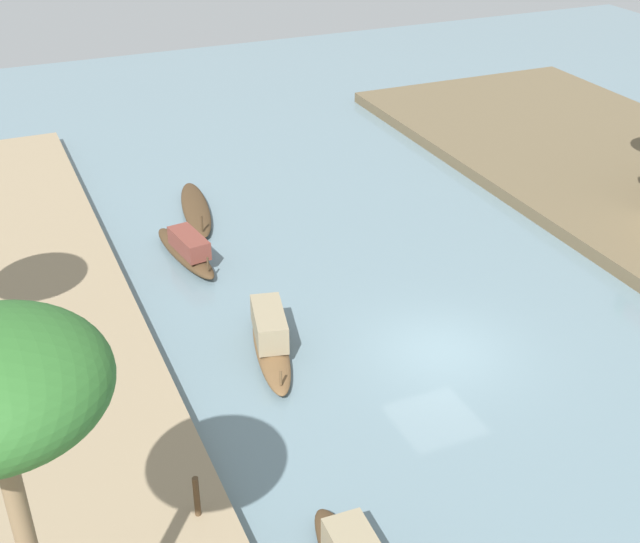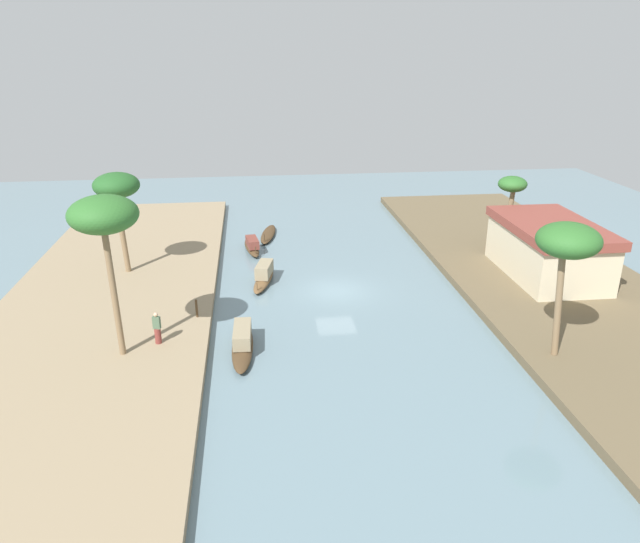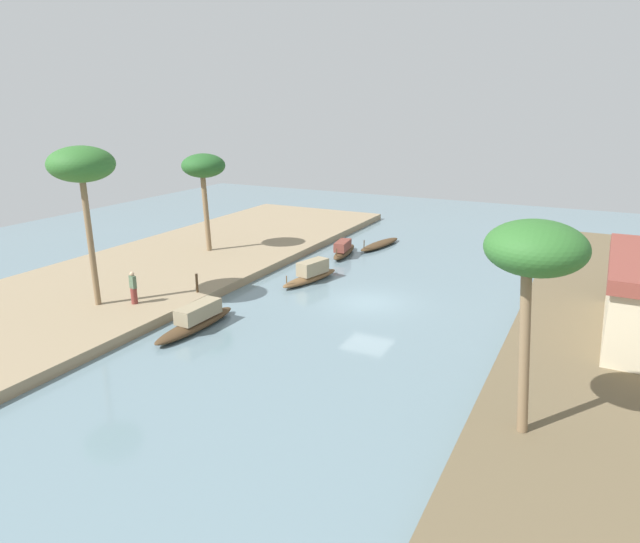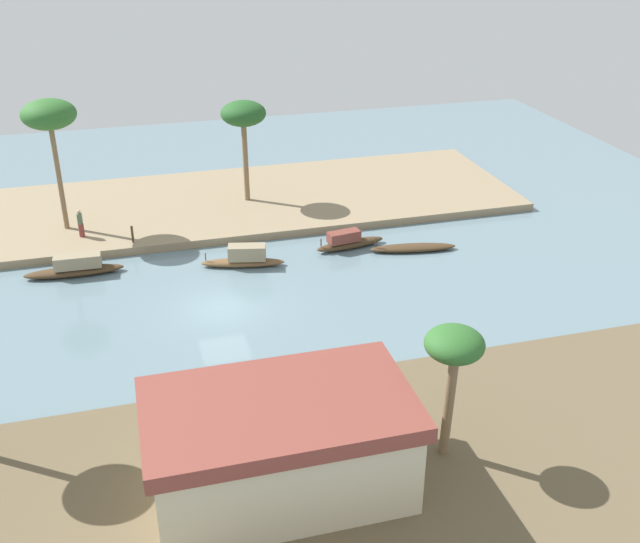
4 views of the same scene
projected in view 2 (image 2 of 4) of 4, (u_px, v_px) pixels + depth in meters
The scene contains 14 objects.
river_water at pixel (336, 291), 38.10m from camera, with size 72.59×72.59×0.00m, color slate.
riverbank_left at pixel (111, 297), 36.47m from camera, with size 44.46×12.68×0.50m, color #937F60.
riverbank_right at pixel (544, 278), 39.55m from camera, with size 44.46×12.68×0.50m, color brown.
sampan_foreground at pixel (264, 275), 39.29m from camera, with size 4.85×1.98×1.28m.
sampan_downstream_large at pixel (252, 246), 45.17m from camera, with size 4.46×1.51×1.15m.
sampan_midstream at pixel (242, 342), 30.54m from camera, with size 5.43×1.25×1.21m.
sampan_upstream_small at pixel (268, 234), 48.77m from camera, with size 5.26×1.86×0.96m.
person_on_near_bank at pixel (157, 330), 30.12m from camera, with size 0.40×0.41×1.72m.
mooring_post at pixel (197, 308), 33.11m from camera, with size 0.14×0.14×1.05m, color #4C3823.
palm_tree_left_near at pixel (117, 187), 37.94m from camera, with size 2.95×2.95×6.72m.
palm_tree_left_far at pixel (104, 217), 26.84m from camera, with size 3.18×3.18×8.02m.
palm_tree_right_tall at pixel (512, 187), 43.50m from camera, with size 2.10×2.10×5.33m.
palm_tree_right_short at pixel (568, 243), 27.20m from camera, with size 2.95×2.95×6.75m.
riverside_building at pixel (548, 249), 38.72m from camera, with size 9.05×5.36×3.63m.
Camera 2 is at (34.74, -5.15, 14.86)m, focal length 33.22 mm.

